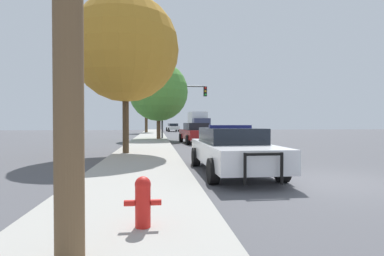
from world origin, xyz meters
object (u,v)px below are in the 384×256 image
(fire_hydrant, at_px, (143,200))
(car_background_midblock, at_px, (195,133))
(tree_sidewalk_mid, at_px, (158,92))
(tree_sidewalk_far, at_px, (146,100))
(police_car, at_px, (232,149))
(car_background_oncoming, at_px, (224,131))
(car_background_distant, at_px, (173,127))
(tree_sidewalk_near, at_px, (125,48))
(traffic_light, at_px, (181,100))
(box_truck, at_px, (198,122))

(fire_hydrant, distance_m, car_background_midblock, 18.32)
(tree_sidewalk_mid, xyz_separation_m, tree_sidewalk_far, (-1.63, 17.39, 0.55))
(police_car, bearing_deg, car_background_oncoming, -102.71)
(car_background_distant, bearing_deg, police_car, -95.64)
(tree_sidewalk_near, height_order, tree_sidewalk_mid, tree_sidewalk_near)
(car_background_midblock, height_order, car_background_distant, car_background_midblock)
(car_background_oncoming, bearing_deg, traffic_light, 29.74)
(car_background_oncoming, height_order, tree_sidewalk_mid, tree_sidewalk_mid)
(box_truck, height_order, tree_sidewalk_near, tree_sidewalk_near)
(box_truck, height_order, tree_sidewalk_mid, tree_sidewalk_mid)
(car_background_midblock, bearing_deg, traffic_light, 92.66)
(police_car, distance_m, car_background_oncoming, 21.84)
(box_truck, xyz_separation_m, tree_sidewalk_near, (-7.50, -29.39, 3.33))
(police_car, height_order, tree_sidewalk_far, tree_sidewalk_far)
(car_background_midblock, distance_m, car_background_distant, 28.97)
(fire_hydrant, bearing_deg, tree_sidewalk_near, 96.94)
(traffic_light, relative_size, car_background_midblock, 1.02)
(police_car, relative_size, traffic_light, 1.07)
(box_truck, bearing_deg, police_car, 83.45)
(car_background_distant, relative_size, box_truck, 0.60)
(car_background_midblock, bearing_deg, police_car, -97.11)
(car_background_midblock, relative_size, tree_sidewalk_far, 0.74)
(traffic_light, bearing_deg, police_car, -89.75)
(police_car, bearing_deg, box_truck, -96.60)
(car_background_midblock, bearing_deg, car_background_distant, 85.52)
(car_background_midblock, relative_size, tree_sidewalk_near, 0.65)
(car_background_distant, distance_m, tree_sidewalk_mid, 25.28)
(fire_hydrant, relative_size, tree_sidewalk_near, 0.09)
(fire_hydrant, distance_m, tree_sidewalk_mid, 22.44)
(car_background_oncoming, height_order, tree_sidewalk_near, tree_sidewalk_near)
(traffic_light, distance_m, tree_sidewalk_near, 13.58)
(car_background_oncoming, xyz_separation_m, car_background_distant, (-4.18, 20.77, 0.05))
(traffic_light, height_order, tree_sidewalk_mid, tree_sidewalk_mid)
(traffic_light, bearing_deg, fire_hydrant, -95.98)
(police_car, bearing_deg, tree_sidewalk_mid, -83.37)
(box_truck, bearing_deg, car_background_midblock, 81.17)
(box_truck, relative_size, tree_sidewalk_mid, 1.19)
(traffic_light, height_order, tree_sidewalk_far, tree_sidewalk_far)
(fire_hydrant, bearing_deg, tree_sidewalk_mid, 89.01)
(fire_hydrant, bearing_deg, tree_sidewalk_far, 91.81)
(box_truck, bearing_deg, tree_sidewalk_near, 75.36)
(traffic_light, xyz_separation_m, car_background_oncoming, (4.74, 3.16, -2.92))
(fire_hydrant, xyz_separation_m, car_background_distant, (2.99, 47.03, 0.25))
(police_car, relative_size, fire_hydrant, 7.59)
(fire_hydrant, relative_size, tree_sidewalk_mid, 0.10)
(police_car, xyz_separation_m, car_background_distant, (0.49, 42.11, 0.01))
(car_background_midblock, distance_m, tree_sidewalk_near, 9.97)
(car_background_distant, bearing_deg, traffic_light, -96.33)
(traffic_light, bearing_deg, box_truck, 76.77)
(tree_sidewalk_near, xyz_separation_m, tree_sidewalk_far, (-0.02, 29.42, -0.19))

